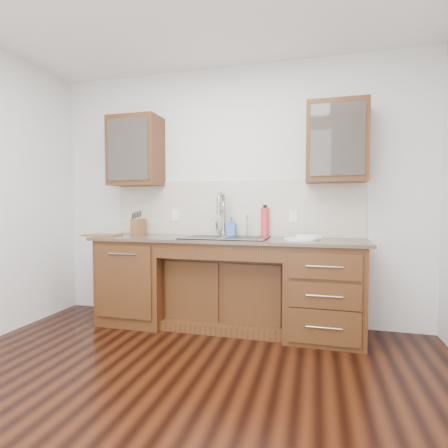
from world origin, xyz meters
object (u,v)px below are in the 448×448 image
(water_bottle, at_px, (265,222))
(cutting_board, at_px, (102,235))
(plate, at_px, (300,239))
(knife_block, at_px, (138,227))
(soap_bottle, at_px, (231,226))

(water_bottle, distance_m, cutting_board, 1.73)
(water_bottle, height_order, cutting_board, water_bottle)
(cutting_board, bearing_deg, water_bottle, 11.63)
(plate, height_order, cutting_board, same)
(water_bottle, relative_size, plate, 1.00)
(water_bottle, xyz_separation_m, knife_block, (-1.40, -0.09, -0.06))
(water_bottle, bearing_deg, knife_block, -176.17)
(water_bottle, distance_m, knife_block, 1.40)
(soap_bottle, bearing_deg, plate, -24.84)
(cutting_board, bearing_deg, soap_bottle, 13.74)
(knife_block, bearing_deg, water_bottle, 14.90)
(water_bottle, height_order, plate, water_bottle)
(soap_bottle, relative_size, cutting_board, 0.58)
(soap_bottle, height_order, cutting_board, soap_bottle)
(cutting_board, bearing_deg, knife_block, 41.25)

